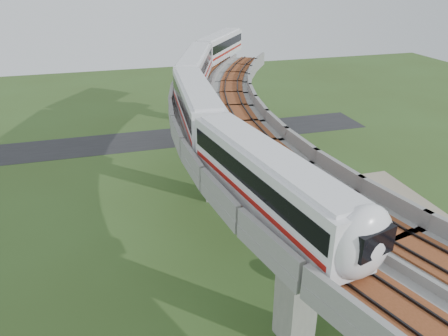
{
  "coord_description": "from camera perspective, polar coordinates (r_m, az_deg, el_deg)",
  "views": [
    {
      "loc": [
        -9.89,
        -30.68,
        23.26
      ],
      "look_at": [
        -0.47,
        1.94,
        7.5
      ],
      "focal_mm": 35.0,
      "sensor_mm": 36.0,
      "label": 1
    }
  ],
  "objects": [
    {
      "name": "ground",
      "position": [
        39.75,
        1.45,
        -10.92
      ],
      "size": [
        160.0,
        160.0,
        0.0
      ],
      "primitive_type": "plane",
      "color": "#364E1F",
      "rests_on": "ground"
    },
    {
      "name": "dirt_lot",
      "position": [
        43.97,
        20.18,
        -8.75
      ],
      "size": [
        18.0,
        26.0,
        0.04
      ],
      "primitive_type": "cube",
      "color": "gray",
      "rests_on": "ground"
    },
    {
      "name": "asphalt_road",
      "position": [
        65.73,
        -6.43,
        4.03
      ],
      "size": [
        60.0,
        8.0,
        0.03
      ],
      "primitive_type": "cube",
      "color": "#232326",
      "rests_on": "ground"
    },
    {
      "name": "viaduct",
      "position": [
        36.49,
        7.37,
        1.77
      ],
      "size": [
        19.58,
        73.98,
        11.4
      ],
      "color": "#99968E",
      "rests_on": "ground"
    },
    {
      "name": "metro_train",
      "position": [
        45.35,
        -1.06,
        10.92
      ],
      "size": [
        17.53,
        60.07,
        3.64
      ],
      "color": "silver",
      "rests_on": "ground"
    },
    {
      "name": "fence",
      "position": [
        42.82,
        14.13,
        -7.67
      ],
      "size": [
        3.87,
        38.73,
        1.5
      ],
      "color": "#2D382D",
      "rests_on": "ground"
    },
    {
      "name": "tree_0",
      "position": [
        62.29,
        6.06,
        4.77
      ],
      "size": [
        2.53,
        2.53,
        3.05
      ],
      "color": "#382314",
      "rests_on": "ground"
    },
    {
      "name": "tree_1",
      "position": [
        54.08,
        5.31,
        1.6
      ],
      "size": [
        2.68,
        2.68,
        3.11
      ],
      "color": "#382314",
      "rests_on": "ground"
    },
    {
      "name": "tree_2",
      "position": [
        50.5,
        6.44,
        0.03
      ],
      "size": [
        3.18,
        3.18,
        3.51
      ],
      "color": "#382314",
      "rests_on": "ground"
    },
    {
      "name": "tree_3",
      "position": [
        45.77,
        6.61,
        -2.98
      ],
      "size": [
        2.36,
        2.36,
        2.99
      ],
      "color": "#382314",
      "rests_on": "ground"
    },
    {
      "name": "tree_4",
      "position": [
        41.04,
        10.93,
        -7.02
      ],
      "size": [
        2.8,
        2.8,
        3.07
      ],
      "color": "#382314",
      "rests_on": "ground"
    },
    {
      "name": "tree_5",
      "position": [
        35.4,
        16.11,
        -12.5
      ],
      "size": [
        2.69,
        2.69,
        3.48
      ],
      "color": "#382314",
      "rests_on": "ground"
    },
    {
      "name": "tree_6",
      "position": [
        31.92,
        25.63,
        -18.55
      ],
      "size": [
        3.04,
        3.04,
        3.86
      ],
      "color": "#382314",
      "rests_on": "ground"
    },
    {
      "name": "car_white",
      "position": [
        37.54,
        24.82,
        -14.87
      ],
      "size": [
        2.35,
        3.91,
        1.24
      ],
      "primitive_type": "imported",
      "rotation": [
        0.0,
        0.0,
        0.26
      ],
      "color": "silver",
      "rests_on": "dirt_lot"
    },
    {
      "name": "car_red",
      "position": [
        40.45,
        25.97,
        -11.9
      ],
      "size": [
        3.9,
        3.86,
        1.34
      ],
      "primitive_type": "imported",
      "rotation": [
        0.0,
        0.0,
        -0.79
      ],
      "color": "#B52710",
      "rests_on": "dirt_lot"
    },
    {
      "name": "car_dark",
      "position": [
        45.37,
        13.03,
        -5.83
      ],
      "size": [
        3.77,
        1.83,
        1.06
      ],
      "primitive_type": "imported",
      "rotation": [
        0.0,
        0.0,
        1.47
      ],
      "color": "black",
      "rests_on": "dirt_lot"
    }
  ]
}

